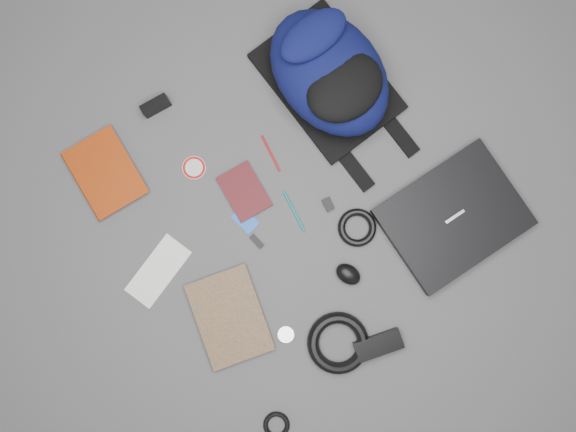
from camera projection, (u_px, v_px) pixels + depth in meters
ground at (288, 216)px, 1.77m from camera, size 4.00×4.00×0.00m
backpack at (329, 73)px, 1.69m from camera, size 0.35×0.49×0.20m
laptop at (453, 217)px, 1.74m from camera, size 0.42×0.33×0.04m
textbook_red at (80, 188)px, 1.76m from camera, size 0.20×0.26×0.03m
comic_book at (199, 328)px, 1.73m from camera, size 0.27×0.32×0.02m
envelope at (158, 271)px, 1.75m from camera, size 0.24×0.16×0.00m
dvd_case at (244, 192)px, 1.76m from camera, size 0.13×0.17×0.01m
compact_camera at (156, 106)px, 1.76m from camera, size 0.09×0.04×0.05m
sticker_disc at (194, 168)px, 1.77m from camera, size 0.10×0.10×0.00m
pen_teal at (294, 211)px, 1.76m from camera, size 0.03×0.14×0.01m
pen_red at (271, 153)px, 1.77m from camera, size 0.03×0.13×0.01m
id_badge at (245, 220)px, 1.76m from camera, size 0.07×0.09×0.00m
usb_black at (257, 241)px, 1.76m from camera, size 0.02×0.05×0.01m
key_fob at (328, 204)px, 1.76m from camera, size 0.03×0.05×0.01m
mouse at (348, 274)px, 1.73m from camera, size 0.08×0.10×0.04m
headphone_left at (254, 316)px, 1.74m from camera, size 0.07×0.07×0.01m
headphone_right at (286, 334)px, 1.74m from camera, size 0.07×0.07×0.01m
cable_coil at (357, 228)px, 1.75m from camera, size 0.15×0.15×0.02m
power_brick at (378, 345)px, 1.72m from camera, size 0.16×0.10×0.04m
power_cord_coil at (338, 343)px, 1.72m from camera, size 0.24×0.24×0.04m
earbud_coil at (276, 425)px, 1.72m from camera, size 0.10×0.10×0.02m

